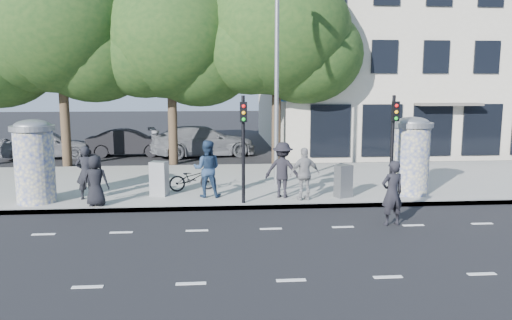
{
  "coord_description": "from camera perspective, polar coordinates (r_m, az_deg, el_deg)",
  "views": [
    {
      "loc": [
        -1.5,
        -11.64,
        3.93
      ],
      "look_at": [
        -0.23,
        3.5,
        1.58
      ],
      "focal_mm": 35.0,
      "sensor_mm": 36.0,
      "label": 1
    }
  ],
  "objects": [
    {
      "name": "car_mid",
      "position": [
        27.94,
        -14.31,
        1.92
      ],
      "size": [
        1.61,
        4.42,
        1.45
      ],
      "primitive_type": "imported",
      "rotation": [
        0.0,
        0.0,
        1.59
      ],
      "color": "black",
      "rests_on": "ground"
    },
    {
      "name": "ped_b",
      "position": [
        17.2,
        -18.88,
        -1.38
      ],
      "size": [
        0.66,
        0.45,
        1.77
      ],
      "primitive_type": "imported",
      "rotation": [
        0.0,
        0.0,
        3.18
      ],
      "color": "black",
      "rests_on": "sidewalk"
    },
    {
      "name": "ground",
      "position": [
        12.38,
        2.45,
        -9.72
      ],
      "size": [
        120.0,
        120.0,
        0.0
      ],
      "primitive_type": "plane",
      "color": "black",
      "rests_on": "ground"
    },
    {
      "name": "ped_e",
      "position": [
        16.24,
        5.58,
        -1.6
      ],
      "size": [
        1.1,
        0.74,
        1.73
      ],
      "primitive_type": "imported",
      "rotation": [
        0.0,
        0.0,
        3.31
      ],
      "color": "gray",
      "rests_on": "sidewalk"
    },
    {
      "name": "man_road",
      "position": [
        14.35,
        15.3,
        -3.66
      ],
      "size": [
        0.75,
        0.57,
        1.83
      ],
      "primitive_type": "imported",
      "rotation": [
        0.0,
        0.0,
        3.36
      ],
      "color": "black",
      "rests_on": "ground"
    },
    {
      "name": "curb",
      "position": [
        15.74,
        0.82,
        -5.38
      ],
      "size": [
        40.0,
        0.1,
        0.16
      ],
      "primitive_type": "cube",
      "color": "slate",
      "rests_on": "ground"
    },
    {
      "name": "ped_d",
      "position": [
        16.58,
        3.06,
        -1.13
      ],
      "size": [
        1.36,
        1.05,
        1.85
      ],
      "primitive_type": "imported",
      "rotation": [
        0.0,
        0.0,
        2.8
      ],
      "color": "black",
      "rests_on": "sidewalk"
    },
    {
      "name": "street_lamp",
      "position": [
        18.44,
        2.42,
        11.47
      ],
      "size": [
        0.25,
        0.93,
        8.0
      ],
      "color": "slate",
      "rests_on": "sidewalk"
    },
    {
      "name": "cabinet_left",
      "position": [
        17.18,
        -11.0,
        -2.1
      ],
      "size": [
        0.65,
        0.56,
        1.16
      ],
      "primitive_type": "cube",
      "rotation": [
        0.0,
        0.0,
        -0.32
      ],
      "color": "gray",
      "rests_on": "sidewalk"
    },
    {
      "name": "building",
      "position": [
        34.46,
        18.68,
        11.77
      ],
      "size": [
        20.3,
        15.85,
        12.0
      ],
      "color": "#BAB09B",
      "rests_on": "ground"
    },
    {
      "name": "lane_dash_near",
      "position": [
        10.33,
        4.03,
        -13.55
      ],
      "size": [
        32.0,
        0.12,
        0.01
      ],
      "primitive_type": "cube",
      "color": "silver",
      "rests_on": "ground"
    },
    {
      "name": "ad_column_right",
      "position": [
        17.82,
        17.33,
        0.68
      ],
      "size": [
        1.36,
        1.36,
        2.65
      ],
      "color": "beige",
      "rests_on": "sidewalk"
    },
    {
      "name": "tree_center",
      "position": [
        24.25,
        2.4,
        14.42
      ],
      "size": [
        7.0,
        7.0,
        9.3
      ],
      "color": "#38281C",
      "rests_on": "ground"
    },
    {
      "name": "car_left",
      "position": [
        28.35,
        -22.86,
        1.68
      ],
      "size": [
        2.67,
        4.76,
        1.53
      ],
      "primitive_type": "imported",
      "rotation": [
        0.0,
        0.0,
        1.77
      ],
      "color": "slate",
      "rests_on": "ground"
    },
    {
      "name": "ped_c",
      "position": [
        16.69,
        -5.62,
        -1.0
      ],
      "size": [
        1.0,
        0.81,
        1.91
      ],
      "primitive_type": "imported",
      "rotation": [
        0.0,
        0.0,
        3.04
      ],
      "color": "navy",
      "rests_on": "sidewalk"
    },
    {
      "name": "lane_dash_far",
      "position": [
        13.7,
        1.71,
        -7.86
      ],
      "size": [
        32.0,
        0.12,
        0.01
      ],
      "primitive_type": "cube",
      "color": "silver",
      "rests_on": "ground"
    },
    {
      "name": "tree_near_left",
      "position": [
        24.52,
        -9.74,
        13.66
      ],
      "size": [
        6.8,
        6.8,
        8.97
      ],
      "color": "#38281C",
      "rests_on": "ground"
    },
    {
      "name": "ad_column_left",
      "position": [
        17.28,
        -24.0,
        0.07
      ],
      "size": [
        1.36,
        1.36,
        2.65
      ],
      "color": "beige",
      "rests_on": "sidewalk"
    },
    {
      "name": "traffic_pole_far",
      "position": [
        16.54,
        15.4,
        2.58
      ],
      "size": [
        0.22,
        0.31,
        3.4
      ],
      "color": "black",
      "rests_on": "sidewalk"
    },
    {
      "name": "sidewalk",
      "position": [
        19.58,
        -0.32,
        -2.56
      ],
      "size": [
        40.0,
        8.0,
        0.15
      ],
      "primitive_type": "cube",
      "color": "gray",
      "rests_on": "ground"
    },
    {
      "name": "car_right",
      "position": [
        27.11,
        -6.08,
        2.16
      ],
      "size": [
        3.54,
        6.05,
        1.65
      ],
      "primitive_type": "imported",
      "rotation": [
        0.0,
        0.0,
        1.8
      ],
      "color": "slate",
      "rests_on": "ground"
    },
    {
      "name": "ped_a",
      "position": [
        16.2,
        -17.85,
        -2.26
      ],
      "size": [
        0.83,
        0.59,
        1.59
      ],
      "primitive_type": "imported",
      "rotation": [
        0.0,
        0.0,
        3.03
      ],
      "color": "black",
      "rests_on": "sidewalk"
    },
    {
      "name": "tree_mid_left",
      "position": [
        25.27,
        -21.53,
        14.02
      ],
      "size": [
        7.2,
        7.2,
        9.57
      ],
      "color": "#38281C",
      "rests_on": "ground"
    },
    {
      "name": "traffic_pole_near",
      "position": [
        15.55,
        -1.46,
        2.52
      ],
      "size": [
        0.22,
        0.31,
        3.4
      ],
      "color": "black",
      "rests_on": "sidewalk"
    },
    {
      "name": "bicycle",
      "position": [
        17.82,
        -7.25,
        -2.07
      ],
      "size": [
        1.0,
        1.78,
        0.89
      ],
      "primitive_type": "imported",
      "rotation": [
        0.0,
        0.0,
        1.83
      ],
      "color": "black",
      "rests_on": "sidewalk"
    },
    {
      "name": "cabinet_right",
      "position": [
        16.89,
        9.96,
        -2.39
      ],
      "size": [
        0.63,
        0.56,
        1.09
      ],
      "primitive_type": "cube",
      "rotation": [
        0.0,
        0.0,
        0.42
      ],
      "color": "#5D5F61",
      "rests_on": "sidewalk"
    }
  ]
}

